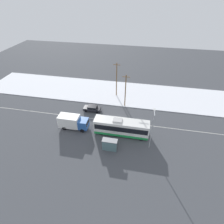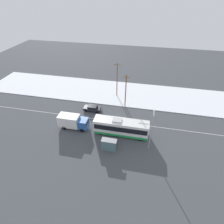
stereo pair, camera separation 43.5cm
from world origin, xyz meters
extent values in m
plane|color=#424449|center=(0.00, 0.00, 0.00)|extent=(120.00, 120.00, 0.00)
cube|color=white|center=(0.00, 12.76, 0.06)|extent=(80.00, 13.28, 0.12)
cube|color=silver|center=(0.00, 0.00, 0.00)|extent=(60.00, 0.12, 0.00)
cube|color=white|center=(1.80, -3.63, 1.81)|extent=(10.98, 2.55, 3.06)
cube|color=black|center=(1.80, -3.63, 2.17)|extent=(10.54, 2.57, 1.16)
cube|color=green|center=(1.80, -3.63, 0.55)|extent=(10.87, 2.57, 0.55)
cube|color=#B2B2B2|center=(0.98, -3.63, 3.46)|extent=(1.80, 1.40, 0.24)
cylinder|color=black|center=(5.89, -4.77, 0.50)|extent=(1.00, 0.28, 1.00)
cylinder|color=black|center=(5.89, -2.50, 0.50)|extent=(1.00, 0.28, 1.00)
cylinder|color=black|center=(-2.09, -4.77, 0.50)|extent=(1.00, 0.28, 1.00)
cylinder|color=black|center=(-2.09, -2.50, 0.50)|extent=(1.00, 0.28, 1.00)
cube|color=silver|center=(-9.29, -3.75, 1.76)|extent=(4.31, 2.30, 2.54)
cube|color=#2856A3|center=(-6.19, -3.75, 1.49)|extent=(1.90, 2.18, 1.98)
cube|color=black|center=(-5.26, -3.75, 1.88)|extent=(0.06, 1.95, 0.87)
cylinder|color=black|center=(-6.19, -4.77, 0.45)|extent=(0.90, 0.26, 0.90)
cylinder|color=black|center=(-6.19, -2.73, 0.45)|extent=(0.90, 0.26, 0.90)
cylinder|color=black|center=(-10.15, -4.77, 0.45)|extent=(0.90, 0.26, 0.90)
cylinder|color=black|center=(-10.15, -2.73, 0.45)|extent=(0.90, 0.26, 0.90)
cube|color=black|center=(-6.33, 3.02, 0.58)|extent=(4.08, 1.80, 0.70)
cube|color=black|center=(-6.23, 3.02, 1.18)|extent=(2.12, 1.66, 0.50)
cube|color=black|center=(-6.23, 3.02, 1.19)|extent=(1.95, 1.69, 0.40)
cylinder|color=black|center=(-7.67, 2.23, 0.32)|extent=(0.64, 0.22, 0.64)
cylinder|color=black|center=(-7.67, 3.81, 0.32)|extent=(0.64, 0.22, 0.64)
cylinder|color=black|center=(-4.89, 2.23, 0.32)|extent=(0.64, 0.22, 0.64)
cylinder|color=black|center=(-4.89, 3.81, 0.32)|extent=(0.64, 0.22, 0.64)
cylinder|color=#23232D|center=(0.96, -6.99, 0.36)|extent=(0.11, 0.11, 0.72)
cylinder|color=#23232D|center=(1.18, -6.99, 0.36)|extent=(0.11, 0.11, 0.72)
cube|color=black|center=(1.07, -6.99, 1.02)|extent=(0.37, 0.20, 0.59)
sphere|color=tan|center=(1.07, -6.99, 1.44)|extent=(0.25, 0.25, 0.25)
cylinder|color=black|center=(0.83, -6.99, 0.98)|extent=(0.09, 0.09, 0.56)
cylinder|color=black|center=(1.30, -6.99, 0.98)|extent=(0.09, 0.09, 0.56)
cube|color=gray|center=(0.35, -8.24, 2.37)|extent=(2.80, 1.20, 0.06)
cube|color=slate|center=(0.35, -8.82, 1.20)|extent=(2.68, 0.04, 2.16)
cylinder|color=#474C51|center=(-1.00, -7.68, 1.17)|extent=(0.08, 0.08, 2.34)
cylinder|color=#474C51|center=(1.71, -7.68, 1.17)|extent=(0.08, 0.08, 2.34)
cylinder|color=#474C51|center=(-1.00, -8.80, 1.17)|extent=(0.08, 0.08, 2.34)
cylinder|color=#474C51|center=(1.71, -8.80, 1.17)|extent=(0.08, 0.08, 2.34)
cylinder|color=#9EA3A8|center=(7.53, -6.43, 3.85)|extent=(0.14, 0.14, 7.69)
cylinder|color=#9EA3A8|center=(7.53, -5.44, 7.54)|extent=(0.10, 1.97, 0.10)
cube|color=silver|center=(7.53, -4.45, 7.47)|extent=(0.36, 0.60, 0.16)
cylinder|color=brown|center=(1.17, 6.58, 4.25)|extent=(0.24, 0.24, 8.49)
cube|color=brown|center=(1.17, 6.58, 7.99)|extent=(1.80, 0.12, 0.12)
cylinder|color=brown|center=(-1.78, 11.24, 4.67)|extent=(0.24, 0.24, 9.34)
cube|color=brown|center=(-1.78, 11.24, 8.84)|extent=(1.80, 0.12, 0.12)
camera|label=1|loc=(4.94, -29.97, 25.11)|focal=28.00mm
camera|label=2|loc=(5.37, -29.88, 25.11)|focal=28.00mm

